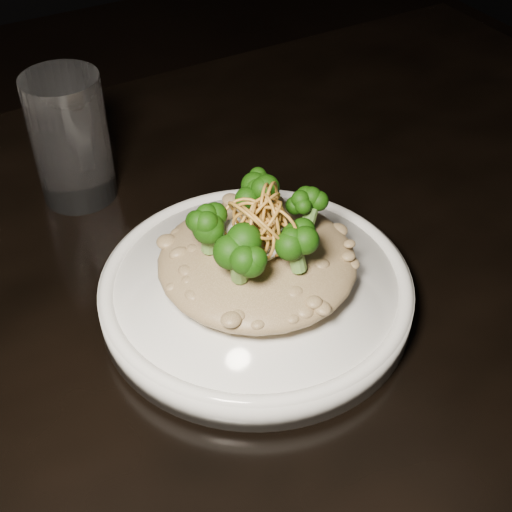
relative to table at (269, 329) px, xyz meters
The scene contains 7 objects.
table is the anchor object (origin of this frame).
plate 0.11m from the table, 135.23° to the right, with size 0.26×0.26×0.03m, color white.
risotto 0.14m from the table, 135.70° to the right, with size 0.17×0.17×0.04m, color brown.
broccoli 0.17m from the table, 130.12° to the right, with size 0.11×0.11×0.04m, color black, non-canonical shape.
cheese 0.16m from the table, 140.61° to the right, with size 0.06×0.06×0.02m, color white.
shallots 0.19m from the table, 129.31° to the right, with size 0.06×0.06×0.04m, color brown, non-canonical shape.
drinking_glass 0.27m from the table, 120.09° to the left, with size 0.07×0.07×0.13m, color silver.
Camera 1 is at (-0.25, -0.41, 1.19)m, focal length 50.00 mm.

